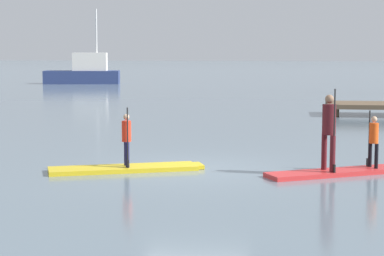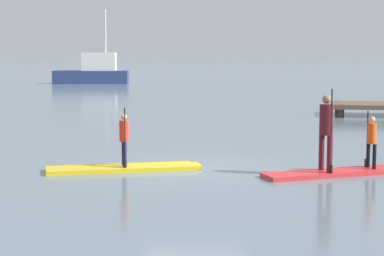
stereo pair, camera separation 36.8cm
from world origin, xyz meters
The scene contains 7 objects.
ground_plane centered at (0.00, 0.00, 0.00)m, with size 240.00×240.00×0.00m, color slate.
paddleboard_near centered at (-1.51, -0.39, 0.05)m, with size 3.55×1.94×0.10m.
paddler_child_solo centered at (-1.49, -0.40, 0.78)m, with size 0.27×0.39×1.36m.
paddleboard_far centered at (3.32, -0.25, 0.05)m, with size 3.38×2.18×0.10m.
paddler_adult centered at (3.03, -0.41, 1.07)m, with size 0.40×0.48×1.82m.
paddler_child_front centered at (4.06, 0.16, 0.76)m, with size 0.28×0.37×1.28m.
fishing_boat_green_midground centered at (-12.80, 36.14, 0.88)m, with size 5.76×2.34×5.57m.
Camera 1 is at (2.02, -16.20, 2.84)m, focal length 66.98 mm.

